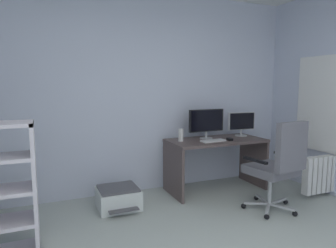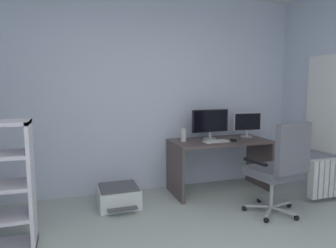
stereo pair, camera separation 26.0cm
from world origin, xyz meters
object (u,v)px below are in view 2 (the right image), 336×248
object	(u,v)px
keyboard	(216,141)
computer_mouse	(233,140)
radiator	(334,177)
desktop_speaker	(183,135)
monitor_secondary	(247,123)
monitor_main	(210,122)
printer	(119,196)
desk	(219,154)
office_chair	(280,165)

from	to	relation	value
keyboard	computer_mouse	world-z (taller)	computer_mouse
computer_mouse	radiator	xyz separation A→B (m)	(1.10, -0.64, -0.44)
desktop_speaker	monitor_secondary	bearing A→B (deg)	2.69
monitor_main	printer	world-z (taller)	monitor_main
desk	monitor_main	size ratio (longest dim) A/B	2.45
monitor_secondary	printer	world-z (taller)	monitor_secondary
keyboard	printer	xyz separation A→B (m)	(-1.30, 0.02, -0.61)
monitor_secondary	desktop_speaker	bearing A→B (deg)	-177.31
monitor_secondary	office_chair	distance (m)	1.14
monitor_secondary	computer_mouse	bearing A→B (deg)	-146.19
desk	computer_mouse	world-z (taller)	computer_mouse
desktop_speaker	office_chair	world-z (taller)	office_chair
monitor_main	radiator	xyz separation A→B (m)	(1.33, -0.88, -0.66)
monitor_secondary	desktop_speaker	xyz separation A→B (m)	(-1.01, -0.05, -0.12)
computer_mouse	printer	xyz separation A→B (m)	(-1.55, 0.04, -0.61)
printer	desk	bearing A→B (deg)	4.40
monitor_main	office_chair	xyz separation A→B (m)	(0.33, -1.06, -0.38)
desk	office_chair	size ratio (longest dim) A/B	1.25
monitor_main	desktop_speaker	distance (m)	0.45
desktop_speaker	office_chair	bearing A→B (deg)	-53.34
desk	printer	bearing A→B (deg)	-175.60
desktop_speaker	keyboard	bearing A→B (deg)	-24.52
keyboard	monitor_main	bearing A→B (deg)	80.15
monitor_secondary	computer_mouse	xyz separation A→B (m)	(-0.37, -0.25, -0.19)
monitor_main	printer	size ratio (longest dim) A/B	1.04
monitor_main	computer_mouse	bearing A→B (deg)	-47.50
monitor_main	printer	xyz separation A→B (m)	(-1.32, -0.21, -0.84)
monitor_secondary	printer	bearing A→B (deg)	-173.79
desk	radiator	bearing A→B (deg)	-32.59
computer_mouse	printer	world-z (taller)	computer_mouse
monitor_main	printer	distance (m)	1.58
printer	desktop_speaker	bearing A→B (deg)	10.10
monitor_secondary	computer_mouse	world-z (taller)	monitor_secondary
keyboard	office_chair	distance (m)	0.92
desk	radiator	distance (m)	1.47
computer_mouse	radiator	size ratio (longest dim) A/B	0.13
monitor_secondary	printer	distance (m)	2.09
monitor_main	desktop_speaker	size ratio (longest dim) A/B	3.23
monitor_main	desktop_speaker	world-z (taller)	monitor_main
radiator	desktop_speaker	bearing A→B (deg)	154.41
computer_mouse	monitor_secondary	bearing A→B (deg)	45.31
monitor_main	computer_mouse	size ratio (longest dim) A/B	5.49
monitor_secondary	monitor_main	bearing A→B (deg)	-179.99
desk	radiator	size ratio (longest dim) A/B	1.78
desk	office_chair	world-z (taller)	office_chair
radiator	monitor_secondary	bearing A→B (deg)	129.67
office_chair	printer	bearing A→B (deg)	152.88
monitor_main	monitor_secondary	xyz separation A→B (m)	(0.60, 0.00, -0.04)
monitor_secondary	desktop_speaker	size ratio (longest dim) A/B	2.58
keyboard	desktop_speaker	distance (m)	0.44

